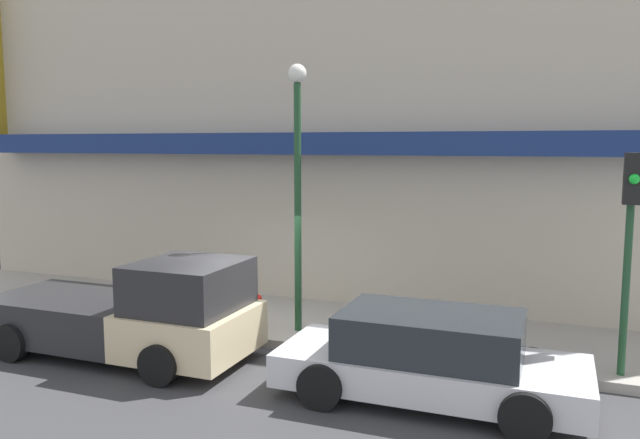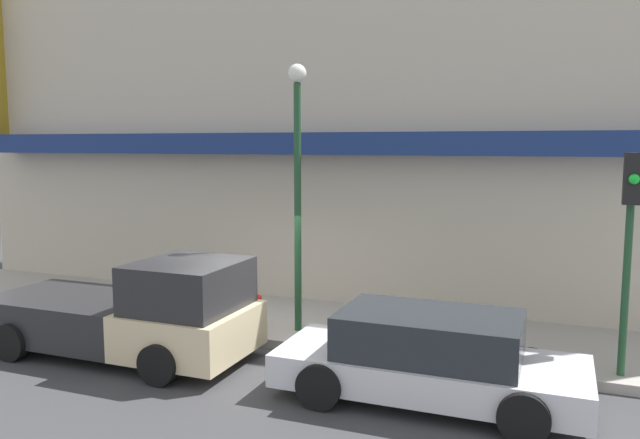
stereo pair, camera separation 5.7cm
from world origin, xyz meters
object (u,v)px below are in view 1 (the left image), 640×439
at_px(street_lamp, 298,166).
at_px(fire_hydrant, 258,311).
at_px(traffic_light, 630,224).
at_px(parked_car, 430,357).
at_px(pickup_truck, 135,314).

bearing_deg(street_lamp, fire_hydrant, -171.31).
bearing_deg(traffic_light, parked_car, -149.86).
relative_size(parked_car, fire_hydrant, 6.72).
distance_m(parked_car, street_lamp, 4.63).
bearing_deg(parked_car, fire_hydrant, 154.43).
height_order(fire_hydrant, street_lamp, street_lamp).
relative_size(pickup_truck, parked_car, 1.10).
xyz_separation_m(pickup_truck, traffic_light, (8.22, 1.62, 1.84)).
bearing_deg(fire_hydrant, parked_car, -26.24).
bearing_deg(traffic_light, street_lamp, 175.73).
xyz_separation_m(street_lamp, traffic_light, (5.84, -0.44, -0.83)).
height_order(pickup_truck, traffic_light, traffic_light).
relative_size(parked_car, traffic_light, 1.29).
bearing_deg(traffic_light, fire_hydrant, 177.37).
xyz_separation_m(parked_car, fire_hydrant, (-3.91, 1.92, -0.15)).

